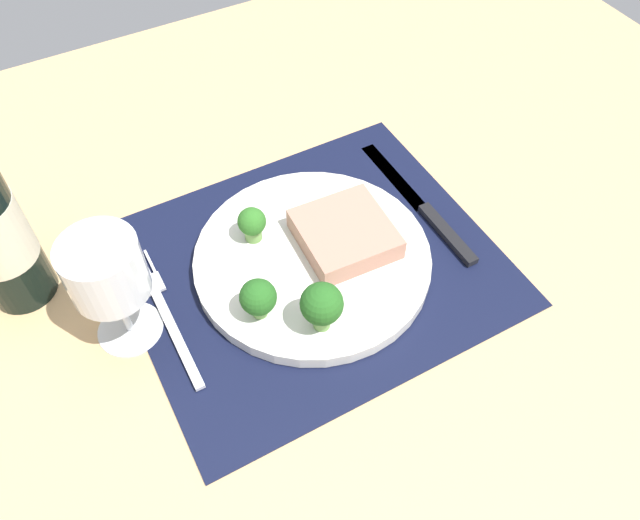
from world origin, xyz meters
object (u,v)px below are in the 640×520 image
object	(u,v)px
knife	(426,210)
steak	(346,235)
fork	(166,314)
plate	(312,260)
wine_glass	(106,274)

from	to	relation	value
knife	steak	bearing A→B (deg)	-178.70
steak	fork	world-z (taller)	steak
knife	plate	bearing A→B (deg)	179.31
knife	wine_glass	bearing A→B (deg)	175.58
fork	knife	xyz separation A→B (cm)	(32.80, -0.89, 0.05)
plate	wine_glass	world-z (taller)	wine_glass
plate	steak	distance (cm)	4.65
steak	fork	distance (cm)	21.34
plate	wine_glass	size ratio (longest dim) A/B	1.94
fork	wine_glass	bearing A→B (deg)	177.99
plate	knife	world-z (taller)	plate
knife	wine_glass	xyz separation A→B (cm)	(-36.64, 1.16, 9.07)
plate	knife	xyz separation A→B (cm)	(15.82, 0.53, -0.50)
plate	wine_glass	xyz separation A→B (cm)	(-20.82, 1.69, 8.58)
steak	fork	bearing A→B (deg)	175.42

